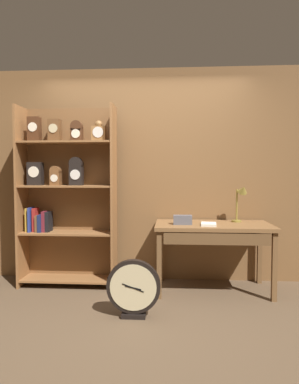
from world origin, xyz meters
TOP-DOWN VIEW (x-y plane):
  - ground_plane at (0.00, 0.00)m, footprint 10.00×10.00m
  - back_wood_panel at (0.00, 1.36)m, footprint 4.80×0.05m
  - bookshelf at (-0.92, 1.03)m, footprint 1.11×0.33m
  - workbench at (0.79, 0.93)m, footprint 1.28×0.68m
  - desk_lamp at (1.12, 1.08)m, footprint 0.18×0.18m
  - toolbox_small at (0.45, 0.89)m, footprint 0.20×0.10m
  - open_repair_manual at (0.73, 0.83)m, footprint 0.18×0.24m
  - round_clock_large at (-0.02, 0.18)m, footprint 0.49×0.11m

SIDE VIEW (x-z plane):
  - ground_plane at x=0.00m, z-range 0.00..0.00m
  - round_clock_large at x=-0.02m, z-range 0.00..0.54m
  - workbench at x=0.79m, z-range 0.29..1.05m
  - open_repair_manual at x=0.73m, z-range 0.76..0.78m
  - toolbox_small at x=0.45m, z-range 0.76..0.86m
  - desk_lamp at x=1.12m, z-range 0.82..1.27m
  - bookshelf at x=-0.92m, z-range 0.06..2.15m
  - back_wood_panel at x=0.00m, z-range 0.00..2.60m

